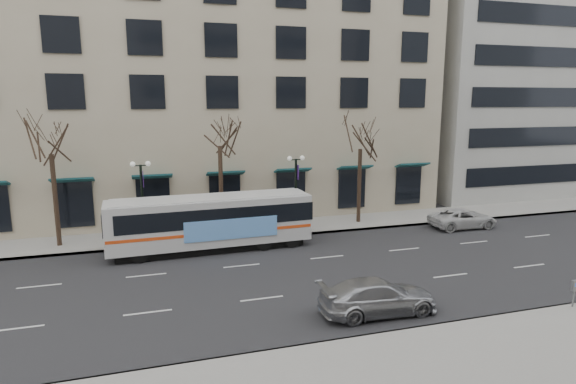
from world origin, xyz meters
name	(u,v)px	position (x,y,z in m)	size (l,w,h in m)	color
ground	(251,281)	(0.00, 0.00, 0.00)	(160.00, 160.00, 0.00)	black
sidewalk_far	(292,227)	(5.00, 9.00, 0.07)	(80.00, 4.00, 0.15)	gray
building_hotel	(172,63)	(-2.00, 21.00, 12.00)	(40.00, 20.00, 24.00)	tan
building_office	(507,15)	(32.00, 21.00, 17.50)	(25.00, 20.00, 35.00)	#999993
tree_far_left	(50,138)	(-10.00, 8.80, 6.70)	(3.60, 3.60, 8.34)	black
tree_far_mid	(219,131)	(0.00, 8.80, 6.91)	(3.60, 3.60, 8.55)	black
tree_far_right	(361,135)	(10.00, 8.80, 6.42)	(3.60, 3.60, 8.06)	black
lamp_post_left	(142,198)	(-4.99, 8.20, 2.94)	(1.22, 0.45, 5.21)	black
lamp_post_right	(296,189)	(5.01, 8.20, 2.94)	(1.22, 0.45, 5.21)	black
city_bus	(212,221)	(-1.07, 5.69, 1.78)	(12.09, 2.98, 3.26)	silver
silver_car	(378,296)	(4.35, -5.17, 0.74)	(2.07, 5.08, 1.48)	#AFB1B7
white_pickup	(463,218)	(16.58, 5.60, 0.67)	(2.21, 4.80, 1.33)	#BDBDBD
pay_station	(575,288)	(12.51, -7.37, 1.01)	(0.27, 0.19, 1.19)	gray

